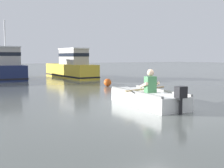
{
  "coord_description": "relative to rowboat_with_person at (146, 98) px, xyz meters",
  "views": [
    {
      "loc": [
        -5.66,
        -6.78,
        1.59
      ],
      "look_at": [
        0.13,
        2.66,
        0.55
      ],
      "focal_mm": 47.03,
      "sensor_mm": 36.0,
      "label": 1
    }
  ],
  "objects": [
    {
      "name": "mooring_buoy",
      "position": [
        2.06,
        5.96,
        -0.05
      ],
      "size": [
        0.41,
        0.41,
        0.41
      ],
      "primitive_type": "sphere",
      "color": "#E55919",
      "rests_on": "ground"
    },
    {
      "name": "moored_boat_navy",
      "position": [
        -1.54,
        13.84,
        0.6
      ],
      "size": [
        2.25,
        5.68,
        4.09
      ],
      "color": "#19234C",
      "rests_on": "ground"
    },
    {
      "name": "rowboat_with_person",
      "position": [
        0.0,
        0.0,
        0.0
      ],
      "size": [
        1.97,
        3.73,
        1.19
      ],
      "color": "white",
      "rests_on": "ground"
    },
    {
      "name": "moored_boat_yellow",
      "position": [
        2.93,
        12.76,
        0.57
      ],
      "size": [
        1.68,
        6.29,
        2.2
      ],
      "color": "gold",
      "rests_on": "ground"
    },
    {
      "name": "ground_plane",
      "position": [
        -0.27,
        -0.73,
        -0.25
      ],
      "size": [
        120.0,
        120.0,
        0.0
      ],
      "primitive_type": "plane",
      "color": "slate"
    }
  ]
}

